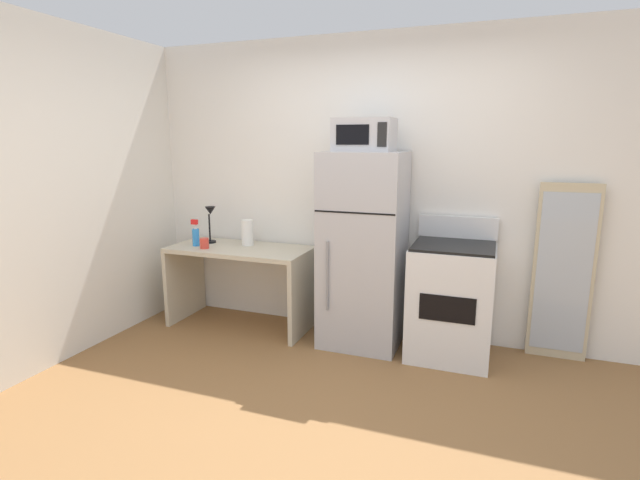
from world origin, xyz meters
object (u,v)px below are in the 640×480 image
coffee_mug (204,243)px  oven_range (451,300)px  desk_lamp (210,218)px  leaning_mirror (563,273)px  paper_towel_roll (247,233)px  desk (241,270)px  microwave (365,135)px  spray_bottle (196,235)px  refrigerator (363,250)px

coffee_mug → oven_range: size_ratio=0.09×
desk_lamp → oven_range: bearing=-1.5°
oven_range → leaning_mirror: (0.81, 0.26, 0.23)m
paper_towel_roll → oven_range: 1.92m
desk → paper_towel_roll: paper_towel_roll is taller
desk → oven_range: size_ratio=1.18×
microwave → paper_towel_roll: bearing=174.4°
desk_lamp → microwave: (1.51, -0.07, 0.76)m
oven_range → paper_towel_roll: bearing=177.0°
spray_bottle → leaning_mirror: size_ratio=0.18×
paper_towel_roll → oven_range: oven_range is taller
leaning_mirror → desk_lamp: bearing=-176.3°
paper_towel_roll → coffee_mug: bearing=-139.3°
desk → desk_lamp: 0.58m
desk → desk_lamp: desk_lamp is taller
microwave → leaning_mirror: microwave is taller
refrigerator → oven_range: refrigerator is taller
desk → refrigerator: size_ratio=0.80×
spray_bottle → microwave: bearing=2.8°
paper_towel_roll → leaning_mirror: (2.68, 0.16, -0.17)m
oven_range → leaning_mirror: size_ratio=0.79×
spray_bottle → microwave: (1.58, 0.08, 0.91)m
refrigerator → microwave: microwave is taller
desk_lamp → leaning_mirror: 3.07m
coffee_mug → oven_range: bearing=4.2°
desk → spray_bottle: size_ratio=5.20×
refrigerator → leaning_mirror: size_ratio=1.16×
coffee_mug → leaning_mirror: size_ratio=0.07×
microwave → spray_bottle: bearing=-177.2°
spray_bottle → coffee_mug: (0.14, -0.07, -0.05)m
microwave → leaning_mirror: size_ratio=0.33×
desk_lamp → oven_range: 2.31m
microwave → oven_range: bearing=1.2°
desk → paper_towel_roll: 0.35m
paper_towel_roll → spray_bottle: size_ratio=0.96×
desk → coffee_mug: (-0.28, -0.15, 0.26)m
oven_range → coffee_mug: bearing=-175.8°
microwave → leaning_mirror: (1.54, 0.27, -1.05)m
coffee_mug → microwave: microwave is taller
paper_towel_roll → refrigerator: 1.15m
desk_lamp → paper_towel_roll: 0.39m
spray_bottle → microwave: microwave is taller
paper_towel_roll → refrigerator: (1.14, -0.09, -0.06)m
desk_lamp → refrigerator: refrigerator is taller
coffee_mug → microwave: 1.74m
desk_lamp → spray_bottle: 0.22m
desk → paper_towel_roll: size_ratio=5.40×
oven_range → leaning_mirror: bearing=17.5°
desk → refrigerator: (1.17, 0.01, 0.28)m
refrigerator → oven_range: bearing=-0.5°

